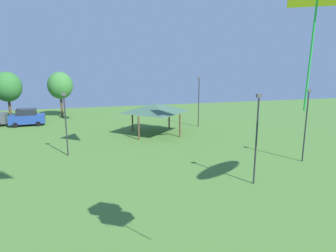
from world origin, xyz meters
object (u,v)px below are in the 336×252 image
(light_post_0, at_px, (66,121))
(treeline_tree_2, at_px, (7,87))
(light_post_2, at_px, (257,134))
(light_post_3, at_px, (306,121))
(parked_car_second_from_left, at_px, (27,117))
(light_post_1, at_px, (199,99))
(park_pavilion, at_px, (155,108))
(treeline_tree_3, at_px, (60,86))

(light_post_0, height_order, treeline_tree_2, treeline_tree_2)
(light_post_2, xyz_separation_m, light_post_3, (6.53, 3.17, -0.07))
(parked_car_second_from_left, xyz_separation_m, light_post_1, (21.66, -6.46, 2.49))
(light_post_3, bearing_deg, park_pavilion, 127.14)
(park_pavilion, xyz_separation_m, light_post_1, (6.29, 2.35, 0.52))
(light_post_0, height_order, light_post_1, light_post_1)
(light_post_3, relative_size, treeline_tree_2, 0.88)
(light_post_2, relative_size, treeline_tree_3, 0.92)
(light_post_1, distance_m, light_post_2, 18.82)
(parked_car_second_from_left, distance_m, light_post_1, 22.73)
(light_post_0, bearing_deg, light_post_3, -19.49)
(park_pavilion, relative_size, light_post_3, 0.99)
(light_post_2, bearing_deg, light_post_1, 81.07)
(parked_car_second_from_left, relative_size, light_post_1, 0.70)
(treeline_tree_2, xyz_separation_m, treeline_tree_3, (7.11, 0.46, 0.01))
(light_post_3, bearing_deg, light_post_2, -154.12)
(park_pavilion, relative_size, treeline_tree_2, 0.87)
(treeline_tree_2, bearing_deg, light_post_2, -54.12)
(park_pavilion, bearing_deg, light_post_0, -146.72)
(park_pavilion, distance_m, light_post_1, 6.73)
(treeline_tree_3, bearing_deg, light_post_0, -84.69)
(treeline_tree_2, bearing_deg, park_pavilion, -37.10)
(light_post_3, xyz_separation_m, treeline_tree_3, (-21.29, 27.52, 1.32))
(light_post_1, relative_size, light_post_2, 1.02)
(park_pavilion, distance_m, light_post_3, 16.40)
(park_pavilion, xyz_separation_m, light_post_0, (-9.47, -6.22, 0.15))
(park_pavilion, bearing_deg, treeline_tree_2, 142.90)
(treeline_tree_2, bearing_deg, treeline_tree_3, 3.69)
(parked_car_second_from_left, bearing_deg, treeline_tree_3, 51.26)
(park_pavilion, height_order, light_post_2, light_post_2)
(light_post_1, xyz_separation_m, light_post_3, (3.61, -15.42, -0.14))
(light_post_1, xyz_separation_m, treeline_tree_3, (-17.68, 12.10, 1.18))
(park_pavilion, height_order, light_post_0, light_post_0)
(light_post_0, bearing_deg, treeline_tree_2, 114.08)
(treeline_tree_3, bearing_deg, light_post_1, -34.38)
(park_pavilion, distance_m, light_post_2, 16.59)
(light_post_3, bearing_deg, light_post_0, 160.51)
(light_post_1, bearing_deg, parked_car_second_from_left, 163.39)
(parked_car_second_from_left, height_order, treeline_tree_2, treeline_tree_2)
(light_post_0, xyz_separation_m, light_post_3, (19.37, -6.85, 0.23))
(light_post_3, xyz_separation_m, treeline_tree_2, (-28.40, 27.06, 1.31))
(light_post_0, distance_m, light_post_1, 17.94)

